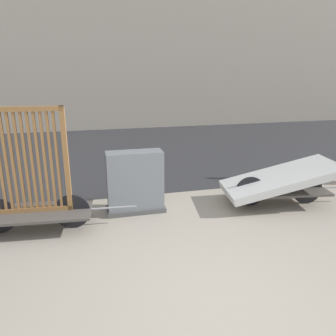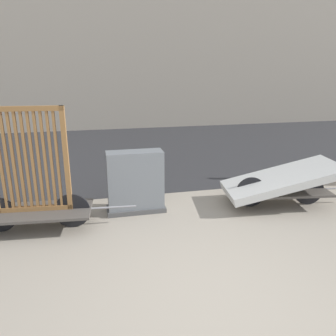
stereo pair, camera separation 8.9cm
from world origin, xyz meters
name	(u,v)px [view 2 (the right image)]	position (x,y,z in m)	size (l,w,h in m)	color
ground_plane	(214,301)	(0.00, 0.00, 0.00)	(60.00, 60.00, 0.00)	gray
road_strip	(132,150)	(0.00, 7.09, 0.00)	(56.00, 7.74, 0.01)	#2D2D30
bike_cart_with_bedframe	(34,191)	(-2.06, 2.18, 0.63)	(2.38, 0.90, 1.88)	#4C4742
bike_cart_with_mattress	(281,181)	(2.07, 2.18, 0.46)	(2.56, 1.26, 0.81)	#4C4742
utility_cabinet	(135,184)	(-0.49, 2.52, 0.49)	(1.00, 0.41, 1.07)	#4C4C4C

